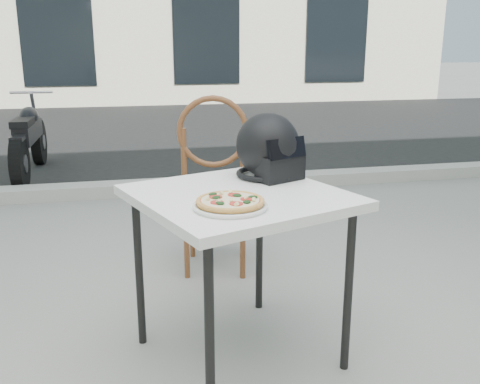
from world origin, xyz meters
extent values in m
plane|color=gray|center=(0.00, 0.00, 0.00)|extent=(80.00, 80.00, 0.00)
cube|color=black|center=(0.00, 7.00, 0.00)|extent=(30.00, 8.00, 0.00)
cube|color=#A9A59E|center=(0.00, 3.00, 0.06)|extent=(30.00, 0.25, 0.12)
cube|color=black|center=(-1.70, 10.98, 1.60)|extent=(1.60, 0.08, 2.20)
cube|color=black|center=(1.70, 10.98, 1.60)|extent=(1.60, 0.08, 2.20)
cube|color=black|center=(5.00, 10.98, 1.60)|extent=(1.60, 0.08, 2.20)
cube|color=white|center=(0.10, 0.04, 0.77)|extent=(1.06, 1.06, 0.04)
cylinder|color=black|center=(-0.10, -0.40, 0.37)|extent=(0.05, 0.05, 0.75)
cylinder|color=black|center=(0.54, -0.17, 0.37)|extent=(0.05, 0.05, 0.75)
cylinder|color=black|center=(-0.33, 0.25, 0.37)|extent=(0.05, 0.05, 0.75)
cylinder|color=black|center=(0.31, 0.48, 0.37)|extent=(0.05, 0.05, 0.75)
cylinder|color=white|center=(0.02, -0.18, 0.79)|extent=(0.31, 0.31, 0.01)
torus|color=white|center=(0.02, -0.18, 0.80)|extent=(0.33, 0.33, 0.02)
cylinder|color=#DFA151|center=(0.02, -0.18, 0.81)|extent=(0.34, 0.34, 0.01)
torus|color=#DFA151|center=(0.02, -0.18, 0.82)|extent=(0.35, 0.35, 0.02)
cylinder|color=red|center=(0.02, -0.18, 0.82)|extent=(0.30, 0.30, 0.00)
cylinder|color=beige|center=(0.02, -0.18, 0.82)|extent=(0.29, 0.29, 0.00)
cylinder|color=red|center=(0.08, -0.19, 0.83)|extent=(0.07, 0.07, 0.00)
cylinder|color=red|center=(0.05, -0.12, 0.83)|extent=(0.07, 0.07, 0.00)
cylinder|color=red|center=(-0.03, -0.14, 0.83)|extent=(0.07, 0.07, 0.00)
cylinder|color=red|center=(-0.04, -0.21, 0.83)|extent=(0.07, 0.07, 0.00)
cylinder|color=red|center=(0.03, -0.24, 0.83)|extent=(0.07, 0.07, 0.00)
ellipsoid|color=#143212|center=(0.06, -0.14, 0.83)|extent=(0.05, 0.04, 0.01)
ellipsoid|color=#143212|center=(-0.03, -0.15, 0.83)|extent=(0.05, 0.04, 0.01)
ellipsoid|color=#143212|center=(0.07, -0.24, 0.83)|extent=(0.04, 0.04, 0.01)
ellipsoid|color=#143212|center=(-0.03, -0.23, 0.83)|extent=(0.04, 0.05, 0.01)
ellipsoid|color=#143212|center=(0.11, -0.18, 0.83)|extent=(0.04, 0.04, 0.01)
ellipsoid|color=#143212|center=(-0.03, -0.10, 0.83)|extent=(0.05, 0.05, 0.01)
cylinder|color=#F2DF94|center=(0.02, -0.21, 0.83)|extent=(0.02, 0.02, 0.02)
cylinder|color=#F2DF94|center=(0.00, -0.10, 0.83)|extent=(0.02, 0.02, 0.02)
cylinder|color=#F2DF94|center=(0.08, -0.19, 0.83)|extent=(0.02, 0.02, 0.02)
cylinder|color=#F2DF94|center=(0.04, -0.09, 0.83)|extent=(0.02, 0.02, 0.02)
cylinder|color=#F2DF94|center=(0.03, -0.27, 0.83)|extent=(0.02, 0.02, 0.02)
cylinder|color=#F2DF94|center=(-0.06, -0.17, 0.83)|extent=(0.02, 0.02, 0.02)
cylinder|color=#F2DF94|center=(0.10, -0.22, 0.83)|extent=(0.02, 0.02, 0.02)
cylinder|color=#F2DF94|center=(-0.03, -0.21, 0.83)|extent=(0.02, 0.02, 0.02)
ellipsoid|color=black|center=(0.30, 0.29, 0.94)|extent=(0.40, 0.41, 0.31)
cube|color=black|center=(0.34, 0.21, 0.85)|extent=(0.25, 0.19, 0.12)
torus|color=black|center=(0.30, 0.29, 0.80)|extent=(0.40, 0.40, 0.03)
cube|color=black|center=(0.35, 0.17, 0.95)|extent=(0.21, 0.12, 0.10)
cube|color=brown|center=(0.18, 1.08, 0.49)|extent=(0.52, 0.52, 0.04)
cylinder|color=brown|center=(0.39, 1.21, 0.24)|extent=(0.04, 0.04, 0.47)
cylinder|color=brown|center=(0.05, 1.29, 0.24)|extent=(0.04, 0.04, 0.47)
cylinder|color=brown|center=(0.31, 0.87, 0.24)|extent=(0.04, 0.04, 0.47)
cylinder|color=brown|center=(-0.03, 0.95, 0.24)|extent=(0.04, 0.04, 0.47)
cylinder|color=brown|center=(0.31, 0.86, 0.71)|extent=(0.04, 0.04, 0.45)
cylinder|color=brown|center=(-0.03, 0.94, 0.71)|extent=(0.04, 0.04, 0.45)
torus|color=brown|center=(0.14, 0.90, 0.92)|extent=(0.42, 0.13, 0.42)
cylinder|color=black|center=(-1.37, 4.65, 0.27)|extent=(0.11, 0.54, 0.54)
cylinder|color=slate|center=(-1.37, 4.65, 0.27)|extent=(0.13, 0.18, 0.18)
cylinder|color=black|center=(-1.39, 3.39, 0.27)|extent=(0.11, 0.54, 0.54)
cylinder|color=slate|center=(-1.39, 3.39, 0.27)|extent=(0.13, 0.18, 0.18)
cube|color=black|center=(-1.38, 4.02, 0.49)|extent=(0.17, 0.95, 0.20)
ellipsoid|color=black|center=(-1.38, 4.16, 0.65)|extent=(0.21, 0.38, 0.20)
cube|color=black|center=(-1.38, 3.75, 0.63)|extent=(0.18, 0.45, 0.07)
cylinder|color=slate|center=(-1.38, 4.58, 0.56)|extent=(0.04, 0.29, 0.64)
cylinder|color=slate|center=(-1.38, 4.47, 0.88)|extent=(0.47, 0.03, 0.03)
cube|color=black|center=(-1.39, 3.41, 0.52)|extent=(0.13, 0.20, 0.04)
camera|label=1|loc=(-0.37, -2.13, 1.40)|focal=40.00mm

